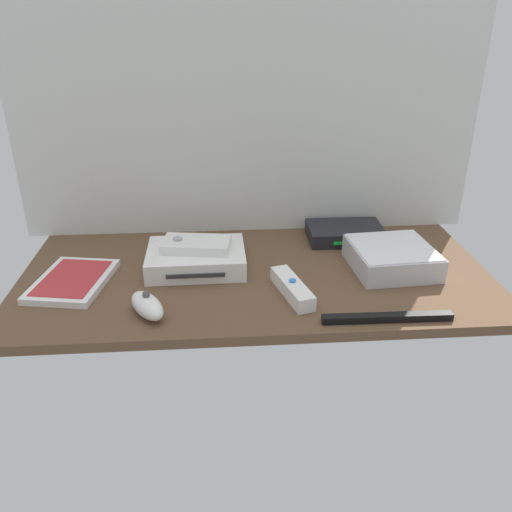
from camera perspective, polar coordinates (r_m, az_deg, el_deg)
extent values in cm
cube|color=brown|center=(113.15, 0.00, -2.29)|extent=(100.00, 48.00, 2.00)
cube|color=silver|center=(126.20, -0.86, 16.50)|extent=(110.00, 1.20, 64.00)
cube|color=white|center=(114.80, -6.51, -0.25)|extent=(21.21, 16.28, 4.40)
cube|color=#2D2D2D|center=(107.47, -6.58, -2.14)|extent=(12.01, 0.76, 0.80)
cube|color=silver|center=(117.16, 14.56, -0.23)|extent=(18.24, 18.24, 5.00)
cube|color=silver|center=(116.07, 14.70, 0.95)|extent=(17.51, 17.51, 0.30)
cube|color=white|center=(114.32, -19.30, -2.58)|extent=(16.74, 21.10, 1.40)
cube|color=#B72D33|center=(113.98, -19.35, -2.23)|extent=(13.86, 18.05, 0.16)
cube|color=black|center=(130.17, 9.65, 2.51)|extent=(18.12, 12.18, 3.40)
cube|color=#19D833|center=(124.65, 10.26, 1.40)|extent=(8.00, 0.48, 0.60)
cube|color=white|center=(103.81, 3.95, -3.52)|extent=(7.30, 15.23, 3.00)
cylinder|color=#387FDB|center=(102.99, 3.98, -2.69)|extent=(1.40, 1.40, 0.40)
ellipsoid|color=white|center=(98.85, -11.73, -5.31)|extent=(8.99, 10.82, 4.00)
sphere|color=#4C4C4C|center=(97.67, -11.86, -4.10)|extent=(1.40, 1.40, 1.40)
cube|color=white|center=(113.60, -6.51, 1.25)|extent=(15.39, 9.97, 2.00)
cylinder|color=#99999E|center=(113.89, -8.52, 1.85)|extent=(2.26, 2.26, 0.40)
cube|color=black|center=(98.69, 14.09, -6.51)|extent=(24.02, 2.16, 1.40)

